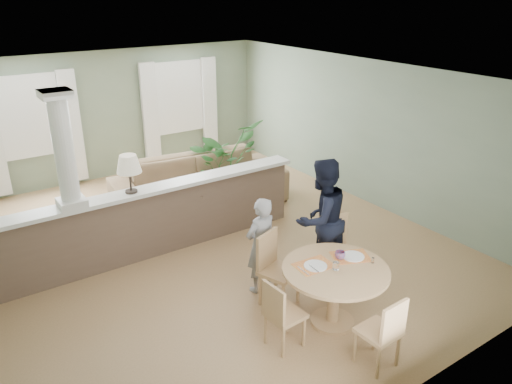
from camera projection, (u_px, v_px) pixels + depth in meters
ground at (204, 245)px, 8.12m from camera, size 8.00×8.00×0.00m
room_shell at (179, 129)px, 7.88m from camera, size 7.02×8.02×2.71m
pony_wall at (138, 216)px, 7.48m from camera, size 5.32×0.38×2.70m
sofa at (200, 183)px, 9.39m from camera, size 3.33×1.65×0.93m
houseplant at (224, 161)px, 9.63m from camera, size 1.75×1.65×1.55m
dining_table at (335, 279)px, 6.03m from camera, size 1.29×1.29×0.88m
chair_far_boy at (275, 265)px, 6.47m from camera, size 0.57×0.57×0.99m
chair_far_man at (336, 246)px, 6.95m from camera, size 0.57×0.57×1.00m
chair_near at (384, 331)px, 5.33m from camera, size 0.42×0.42×0.89m
chair_side at (281, 312)px, 5.65m from camera, size 0.41×0.41×0.87m
child_person at (261, 245)px, 6.69m from camera, size 0.53×0.39×1.37m
man_person at (321, 219)px, 6.98m from camera, size 0.89×0.71×1.77m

